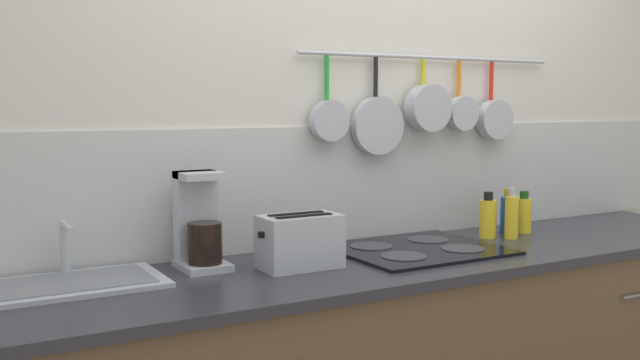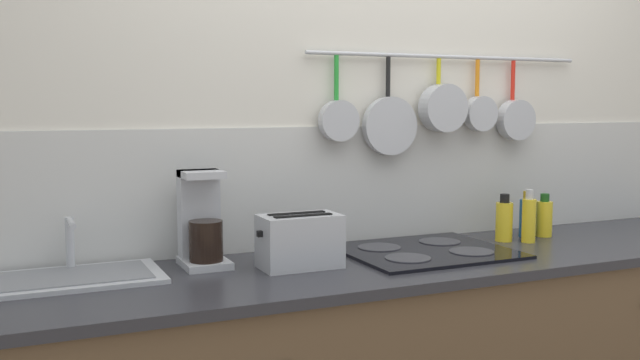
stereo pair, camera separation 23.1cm
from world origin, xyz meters
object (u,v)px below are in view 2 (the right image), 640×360
at_px(bottle_cooking_wine, 527,217).
at_px(bottle_sesame_oil, 504,220).
at_px(toaster, 300,241).
at_px(bottle_hot_sauce, 529,219).
at_px(coffee_maker, 202,226).
at_px(bottle_vinegar, 544,218).

bearing_deg(bottle_cooking_wine, bottle_sesame_oil, -166.68).
distance_m(toaster, bottle_hot_sauce, 1.01).
relative_size(coffee_maker, bottle_hot_sauce, 1.54).
height_order(toaster, bottle_vinegar, toaster).
distance_m(bottle_sesame_oil, bottle_hot_sauce, 0.10).
bearing_deg(bottle_sesame_oil, coffee_maker, 176.25).
distance_m(toaster, bottle_cooking_wine, 1.08).
xyz_separation_m(toaster, bottle_hot_sauce, (1.01, 0.03, 0.00)).
bearing_deg(bottle_hot_sauce, bottle_vinegar, 27.09).
relative_size(bottle_sesame_oil, bottle_hot_sauce, 0.90).
xyz_separation_m(bottle_cooking_wine, bottle_vinegar, (0.08, -0.02, -0.01)).
height_order(bottle_cooking_wine, bottle_vinegar, bottle_cooking_wine).
bearing_deg(bottle_cooking_wine, bottle_vinegar, -15.00).
bearing_deg(bottle_vinegar, bottle_cooking_wine, 165.00).
bearing_deg(coffee_maker, bottle_cooking_wine, -1.94).
height_order(coffee_maker, bottle_cooking_wine, coffee_maker).
bearing_deg(bottle_cooking_wine, bottle_hot_sauce, -126.43).
xyz_separation_m(bottle_sesame_oil, bottle_vinegar, (0.22, 0.01, -0.01)).
height_order(toaster, bottle_hot_sauce, bottle_hot_sauce).
height_order(bottle_sesame_oil, bottle_cooking_wine, same).
xyz_separation_m(bottle_sesame_oil, bottle_hot_sauce, (0.07, -0.06, 0.01)).
bearing_deg(bottle_vinegar, bottle_hot_sauce, -152.91).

